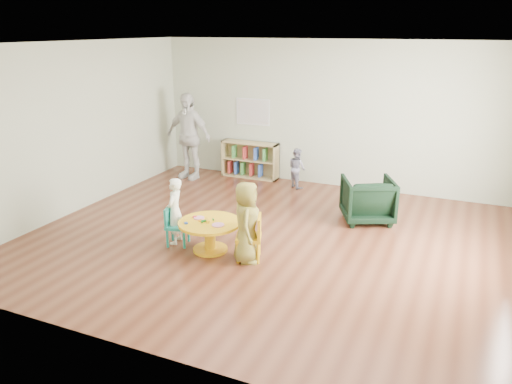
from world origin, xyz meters
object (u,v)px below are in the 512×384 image
(kid_chair_left, at_px, (175,224))
(armchair, at_px, (368,200))
(child_right, at_px, (247,222))
(kid_chair_right, at_px, (252,236))
(adult_caretaker, at_px, (188,136))
(child_left, at_px, (175,211))
(bookshelf, at_px, (250,160))
(activity_table, at_px, (210,231))
(toddler, at_px, (297,168))

(kid_chair_left, height_order, armchair, armchair)
(armchair, xyz_separation_m, child_right, (-1.17, -2.12, 0.20))
(kid_chair_left, height_order, kid_chair_right, kid_chair_right)
(armchair, distance_m, adult_caretaker, 4.05)
(child_right, xyz_separation_m, adult_caretaker, (-2.73, 3.07, 0.33))
(child_left, relative_size, adult_caretaker, 0.55)
(bookshelf, xyz_separation_m, child_right, (1.60, -3.64, 0.19))
(activity_table, height_order, child_right, child_right)
(armchair, bearing_deg, toddler, -61.61)
(kid_chair_left, xyz_separation_m, toddler, (0.71, 3.27, 0.08))
(child_right, bearing_deg, toddler, -12.46)
(adult_caretaker, bearing_deg, child_right, -42.74)
(child_left, height_order, adult_caretaker, adult_caretaker)
(kid_chair_left, distance_m, adult_caretaker, 3.42)
(toddler, bearing_deg, kid_chair_right, 135.49)
(kid_chair_right, distance_m, adult_caretaker, 4.12)
(activity_table, distance_m, armchair, 2.70)
(bookshelf, bearing_deg, toddler, -14.52)
(child_right, bearing_deg, child_left, 63.24)
(kid_chair_right, height_order, child_left, child_left)
(kid_chair_left, distance_m, bookshelf, 3.59)
(armchair, height_order, adult_caretaker, adult_caretaker)
(toddler, bearing_deg, kid_chair_left, 114.40)
(activity_table, relative_size, kid_chair_left, 1.53)
(bookshelf, relative_size, armchair, 1.51)
(kid_chair_left, xyz_separation_m, adult_caretaker, (-1.55, 3.00, 0.58))
(kid_chair_left, xyz_separation_m, child_left, (-0.03, 0.06, 0.18))
(bookshelf, distance_m, child_left, 3.53)
(kid_chair_left, height_order, toddler, toddler)
(bookshelf, height_order, child_right, child_right)
(armchair, bearing_deg, child_right, 36.39)
(kid_chair_left, bearing_deg, bookshelf, 170.85)
(activity_table, height_order, bookshelf, bookshelf)
(child_right, bearing_deg, adult_caretaker, 21.28)
(bookshelf, xyz_separation_m, adult_caretaker, (-1.13, -0.57, 0.52))
(child_left, bearing_deg, adult_caretaker, -164.56)
(armchair, bearing_deg, child_left, 15.18)
(activity_table, relative_size, armchair, 1.10)
(bookshelf, height_order, child_left, child_left)
(child_right, distance_m, toddler, 3.38)
(kid_chair_left, relative_size, bookshelf, 0.48)
(toddler, relative_size, adult_caretaker, 0.44)
(bookshelf, distance_m, child_right, 3.98)
(armchair, relative_size, child_right, 0.71)
(kid_chair_right, height_order, toddler, toddler)
(bookshelf, bearing_deg, adult_caretaker, -153.02)
(child_right, bearing_deg, kid_chair_left, 66.08)
(child_right, bearing_deg, activity_table, 61.78)
(adult_caretaker, bearing_deg, armchair, -8.06)
(activity_table, height_order, child_left, child_left)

